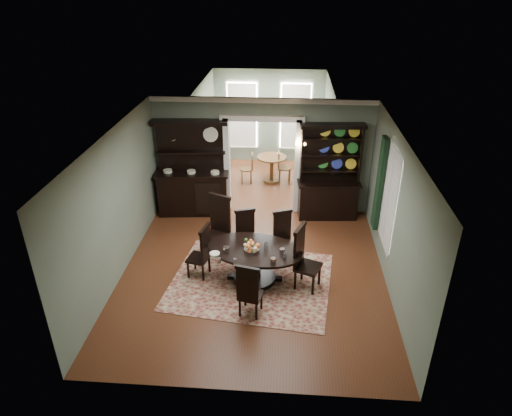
{
  "coord_description": "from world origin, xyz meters",
  "views": [
    {
      "loc": [
        0.64,
        -7.84,
        5.71
      ],
      "look_at": [
        0.02,
        0.6,
        1.27
      ],
      "focal_mm": 32.0,
      "sensor_mm": 36.0,
      "label": 1
    }
  ],
  "objects": [
    {
      "name": "chair_end_left",
      "position": [
        -1.02,
        -0.13,
        0.63
      ],
      "size": [
        0.51,
        0.53,
        1.2
      ],
      "rotation": [
        0.0,
        0.0,
        1.34
      ],
      "color": "black",
      "rests_on": "rug"
    },
    {
      "name": "room",
      "position": [
        0.0,
        0.04,
        1.58
      ],
      "size": [
        5.51,
        6.01,
        3.01
      ],
      "color": "#552A16",
      "rests_on": "ground"
    },
    {
      "name": "wall_sconce",
      "position": [
        0.95,
        2.85,
        1.89
      ],
      "size": [
        0.27,
        0.21,
        0.21
      ],
      "color": "gold",
      "rests_on": "back_wall_right"
    },
    {
      "name": "parlor_chair_left",
      "position": [
        -0.5,
        4.66,
        0.49
      ],
      "size": [
        0.4,
        0.39,
        0.92
      ],
      "rotation": [
        0.0,
        0.0,
        1.68
      ],
      "color": "brown",
      "rests_on": "parlor_floor"
    },
    {
      "name": "chair_far_mid",
      "position": [
        -0.2,
        0.63,
        0.62
      ],
      "size": [
        0.54,
        0.53,
        1.17
      ],
      "rotation": [
        0.0,
        0.0,
        3.46
      ],
      "color": "black",
      "rests_on": "rug"
    },
    {
      "name": "chair_near",
      "position": [
        0.03,
        -1.3,
        0.61
      ],
      "size": [
        0.51,
        0.49,
        1.16
      ],
      "rotation": [
        0.0,
        0.0,
        -0.23
      ],
      "color": "black",
      "rests_on": "rug"
    },
    {
      "name": "chair_far_right",
      "position": [
        0.61,
        0.69,
        0.6
      ],
      "size": [
        0.54,
        0.53,
        1.15
      ],
      "rotation": [
        0.0,
        0.0,
        3.52
      ],
      "color": "black",
      "rests_on": "rug"
    },
    {
      "name": "chair_far_left",
      "position": [
        -0.83,
        0.77,
        0.75
      ],
      "size": [
        0.68,
        0.67,
        1.42
      ],
      "rotation": [
        0.0,
        0.0,
        2.73
      ],
      "color": "black",
      "rests_on": "rug"
    },
    {
      "name": "parlor_table",
      "position": [
        0.18,
        4.78,
        0.52
      ],
      "size": [
        0.87,
        0.87,
        0.8
      ],
      "color": "brown",
      "rests_on": "parlor_floor"
    },
    {
      "name": "centerpiece",
      "position": [
        -0.0,
        -0.27,
        0.84
      ],
      "size": [
        1.54,
        0.99,
        0.25
      ],
      "color": "white",
      "rests_on": "dining_table"
    },
    {
      "name": "chair_end_right",
      "position": [
        1.02,
        -0.3,
        0.71
      ],
      "size": [
        0.63,
        0.64,
        1.36
      ],
      "rotation": [
        0.0,
        0.0,
        -1.96
      ],
      "color": "black",
      "rests_on": "rug"
    },
    {
      "name": "doorway_trim",
      "position": [
        0.0,
        3.0,
        1.62
      ],
      "size": [
        2.08,
        0.25,
        2.57
      ],
      "color": "silver",
      "rests_on": "floor"
    },
    {
      "name": "parlor",
      "position": [
        0.0,
        5.53,
        1.52
      ],
      "size": [
        3.51,
        3.5,
        3.01
      ],
      "color": "#552A16",
      "rests_on": "ground"
    },
    {
      "name": "rug",
      "position": [
        -0.02,
        -0.24,
        0.01
      ],
      "size": [
        3.5,
        2.97,
        0.01
      ],
      "primitive_type": "cube",
      "rotation": [
        0.0,
        0.0,
        -0.13
      ],
      "color": "maroon",
      "rests_on": "floor"
    },
    {
      "name": "dining_table",
      "position": [
        0.05,
        -0.19,
        0.53
      ],
      "size": [
        2.15,
        2.13,
        0.77
      ],
      "rotation": [
        0.0,
        0.0,
        -0.21
      ],
      "color": "black",
      "rests_on": "rug"
    },
    {
      "name": "sideboard",
      "position": [
        -1.77,
        2.71,
        0.86
      ],
      "size": [
        1.92,
        0.82,
        2.46
      ],
      "rotation": [
        0.0,
        0.0,
        0.09
      ],
      "color": "black",
      "rests_on": "floor"
    },
    {
      "name": "right_window",
      "position": [
        2.69,
        0.93,
        1.6
      ],
      "size": [
        0.15,
        1.47,
        2.12
      ],
      "color": "white",
      "rests_on": "wall_right"
    },
    {
      "name": "parlor_chair_right",
      "position": [
        0.5,
        4.73,
        0.53
      ],
      "size": [
        0.43,
        0.42,
        1.0
      ],
      "rotation": [
        0.0,
        0.0,
        -1.49
      ],
      "color": "brown",
      "rests_on": "parlor_floor"
    },
    {
      "name": "welsh_dresser",
      "position": [
        1.7,
        2.73,
        0.89
      ],
      "size": [
        1.61,
        0.7,
        2.45
      ],
      "rotation": [
        0.0,
        0.0,
        0.08
      ],
      "color": "black",
      "rests_on": "floor"
    }
  ]
}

